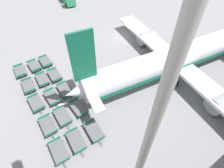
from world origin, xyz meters
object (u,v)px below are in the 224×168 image
baggage_dolly_row_near_col_c (36,103)px  baggage_dolly_row_mid_a_col_d (63,116)px  baggage_dolly_row_near_col_b (28,86)px  baggage_dolly_row_mid_b_col_c (65,90)px  baggage_dolly_row_near_col_a (20,71)px  baggage_dolly_row_near_col_d (48,126)px  baggage_dolly_row_mid_b_col_a (45,62)px  baggage_dolly_row_mid_b_col_b (55,75)px  baggage_dolly_row_mid_b_col_d (78,108)px  baggage_dolly_row_mid_a_col_b (42,80)px  baggage_dolly_row_mid_b_col_e (94,131)px  baggage_dolly_row_mid_a_col_e (76,141)px  baggage_dolly_row_near_col_e (59,151)px  baggage_dolly_row_mid_a_col_c (52,97)px  airplane (181,56)px  apron_light_mast (159,109)px  baggage_dolly_row_mid_a_col_a (34,66)px

baggage_dolly_row_near_col_c → baggage_dolly_row_mid_a_col_d: bearing=29.0°
baggage_dolly_row_near_col_b → baggage_dolly_row_mid_b_col_c: size_ratio=1.00×
baggage_dolly_row_near_col_a → baggage_dolly_row_near_col_d: 12.28m
baggage_dolly_row_near_col_a → baggage_dolly_row_mid_a_col_d: 12.28m
baggage_dolly_row_near_col_b → baggage_dolly_row_mid_b_col_a: same height
baggage_dolly_row_mid_b_col_a → baggage_dolly_row_mid_b_col_b: same height
baggage_dolly_row_mid_b_col_b → baggage_dolly_row_mid_b_col_d: bearing=2.9°
baggage_dolly_row_near_col_b → baggage_dolly_row_mid_b_col_a: bearing=136.0°
baggage_dolly_row_near_col_c → baggage_dolly_row_mid_a_col_b: 4.63m
baggage_dolly_row_mid_b_col_e → baggage_dolly_row_mid_b_col_b: bearing=-177.8°
baggage_dolly_row_mid_a_col_e → baggage_dolly_row_mid_b_col_d: 4.71m
baggage_dolly_row_near_col_c → baggage_dolly_row_near_col_e: 8.07m
baggage_dolly_row_mid_a_col_d → baggage_dolly_row_mid_b_col_c: same height
baggage_dolly_row_mid_a_col_c → baggage_dolly_row_mid_a_col_d: bearing=-0.3°
baggage_dolly_row_near_col_e → baggage_dolly_row_mid_b_col_b: same height
baggage_dolly_row_near_col_c → airplane: bearing=75.8°
baggage_dolly_row_near_col_d → baggage_dolly_row_mid_b_col_d: 4.41m
baggage_dolly_row_mid_b_col_d → baggage_dolly_row_near_col_e: bearing=-47.0°
baggage_dolly_row_mid_a_col_d → baggage_dolly_row_mid_b_col_b: size_ratio=1.00×
baggage_dolly_row_near_col_b → baggage_dolly_row_mid_b_col_b: size_ratio=1.01×
baggage_dolly_row_near_col_d → baggage_dolly_row_mid_a_col_b: size_ratio=1.00×
baggage_dolly_row_near_col_b → baggage_dolly_row_near_col_e: 11.96m
baggage_dolly_row_mid_b_col_e → apron_light_mast: bearing=-3.1°
baggage_dolly_row_mid_a_col_d → baggage_dolly_row_mid_b_col_e: (4.03, 2.40, 0.00)m
airplane → baggage_dolly_row_mid_b_col_a: bearing=-127.4°
baggage_dolly_row_near_col_d → baggage_dolly_row_mid_a_col_e: (3.76, 2.10, 0.00)m
baggage_dolly_row_mid_a_col_e → baggage_dolly_row_mid_b_col_c: (-8.12, 2.05, 0.00)m
baggage_dolly_row_mid_a_col_b → baggage_dolly_row_mid_a_col_d: bearing=0.1°
baggage_dolly_row_mid_b_col_e → airplane: bearing=98.2°
baggage_dolly_row_near_col_d → baggage_dolly_row_mid_b_col_a: (-12.38, 3.91, 0.00)m
baggage_dolly_row_mid_b_col_c → baggage_dolly_row_mid_a_col_d: bearing=-26.9°
baggage_dolly_row_near_col_e → baggage_dolly_row_mid_a_col_c: size_ratio=0.99×
baggage_dolly_row_near_col_c → baggage_dolly_row_mid_b_col_b: size_ratio=1.01×
baggage_dolly_row_near_col_d → baggage_dolly_row_mid_a_col_d: size_ratio=1.00×
baggage_dolly_row_near_col_d → baggage_dolly_row_near_col_c: bearing=-177.6°
baggage_dolly_row_mid_a_col_d → baggage_dolly_row_mid_a_col_e: same height
baggage_dolly_row_mid_a_col_d → baggage_dolly_row_mid_b_col_a: same height
baggage_dolly_row_near_col_c → baggage_dolly_row_mid_b_col_b: 5.73m
baggage_dolly_row_mid_b_col_a → baggage_dolly_row_mid_b_col_e: same height
baggage_dolly_row_near_col_b → baggage_dolly_row_mid_b_col_e: bearing=21.2°
baggage_dolly_row_near_col_e → baggage_dolly_row_mid_a_col_e: same height
baggage_dolly_row_near_col_d → baggage_dolly_row_mid_a_col_b: same height
baggage_dolly_row_mid_a_col_a → apron_light_mast: bearing=5.0°
baggage_dolly_row_near_col_d → baggage_dolly_row_mid_a_col_d: same height
baggage_dolly_row_near_col_c → baggage_dolly_row_mid_a_col_d: 4.61m
baggage_dolly_row_near_col_b → baggage_dolly_row_near_col_d: bearing=1.2°
baggage_dolly_row_near_col_a → baggage_dolly_row_mid_b_col_a: 4.30m
baggage_dolly_row_near_col_e → apron_light_mast: bearing=27.9°
baggage_dolly_row_mid_b_col_e → apron_light_mast: apron_light_mast is taller
baggage_dolly_row_near_col_a → baggage_dolly_row_near_col_c: same height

